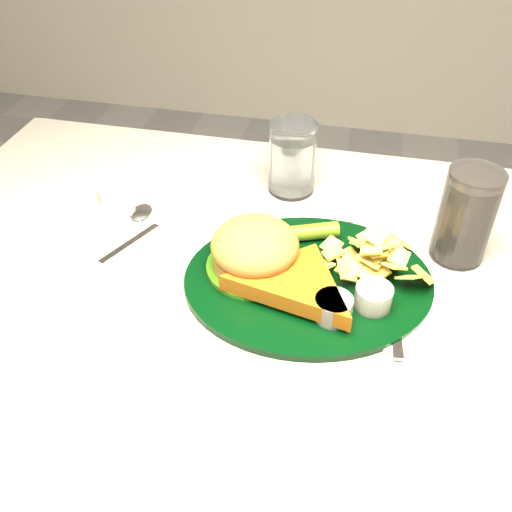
{
  "coord_description": "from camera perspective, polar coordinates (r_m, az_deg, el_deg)",
  "views": [
    {
      "loc": [
        0.1,
        -0.59,
        1.29
      ],
      "look_at": [
        -0.03,
        -0.01,
        0.8
      ],
      "focal_mm": 40.0,
      "sensor_mm": 36.0,
      "label": 1
    }
  ],
  "objects": [
    {
      "name": "fork_napkin",
      "position": [
        0.78,
        13.73,
        -5.52
      ],
      "size": [
        0.16,
        0.19,
        0.01
      ],
      "primitive_type": null,
      "rotation": [
        0.0,
        0.0,
        0.1
      ],
      "color": "white",
      "rests_on": "table"
    },
    {
      "name": "table",
      "position": [
        1.09,
        1.61,
        -17.42
      ],
      "size": [
        1.2,
        0.8,
        0.75
      ],
      "primitive_type": null,
      "color": "#9E998F",
      "rests_on": "ground"
    },
    {
      "name": "cola_glass",
      "position": [
        0.86,
        20.26,
        3.78
      ],
      "size": [
        0.1,
        0.1,
        0.14
      ],
      "primitive_type": "cylinder",
      "rotation": [
        0.0,
        0.0,
        -0.29
      ],
      "color": "black",
      "rests_on": "table"
    },
    {
      "name": "water_glass",
      "position": [
        0.97,
        3.65,
        9.77
      ],
      "size": [
        0.1,
        0.1,
        0.12
      ],
      "primitive_type": "cylinder",
      "rotation": [
        0.0,
        0.0,
        -0.35
      ],
      "color": "white",
      "rests_on": "table"
    },
    {
      "name": "ramekin",
      "position": [
        0.99,
        -14.03,
        6.22
      ],
      "size": [
        0.05,
        0.05,
        0.03
      ],
      "primitive_type": "cylinder",
      "rotation": [
        0.0,
        0.0,
        0.13
      ],
      "color": "white",
      "rests_on": "table"
    },
    {
      "name": "dinner_plate",
      "position": [
        0.78,
        5.36,
        -0.61
      ],
      "size": [
        0.4,
        0.36,
        0.08
      ],
      "primitive_type": null,
      "rotation": [
        0.0,
        0.0,
        0.22
      ],
      "color": "black",
      "rests_on": "table"
    },
    {
      "name": "wrapped_straw",
      "position": [
        0.92,
        3.98,
        3.73
      ],
      "size": [
        0.19,
        0.09,
        0.01
      ],
      "primitive_type": null,
      "rotation": [
        0.0,
        0.0,
        0.17
      ],
      "color": "white",
      "rests_on": "table"
    },
    {
      "name": "spoon",
      "position": [
        0.89,
        -12.54,
        1.38
      ],
      "size": [
        0.11,
        0.16,
        0.01
      ],
      "primitive_type": null,
      "rotation": [
        0.0,
        0.0,
        -0.43
      ],
      "color": "silver",
      "rests_on": "table"
    }
  ]
}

